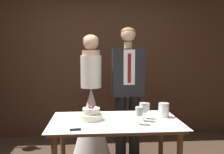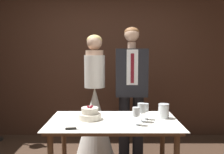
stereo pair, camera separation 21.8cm
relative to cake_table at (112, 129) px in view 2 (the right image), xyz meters
name	(u,v)px [view 2 (the right image)]	position (x,y,z in m)	size (l,w,h in m)	color
wall_back	(104,61)	(-0.13, 1.82, 0.64)	(5.24, 0.12, 2.61)	#472B1E
cake_table	(112,129)	(0.00, 0.00, 0.00)	(1.34, 0.82, 0.75)	brown
tiered_cake	(89,114)	(-0.25, 0.04, 0.14)	(0.24, 0.24, 0.15)	silver
cake_knife	(79,128)	(-0.31, -0.30, 0.09)	(0.44, 0.09, 0.02)	silver
wine_glass_near	(135,113)	(0.22, -0.16, 0.21)	(0.07, 0.07, 0.17)	silver
wine_glass_middle	(140,108)	(0.29, -0.05, 0.22)	(0.08, 0.08, 0.19)	silver
wine_glass_far	(144,108)	(0.33, 0.05, 0.21)	(0.08, 0.08, 0.17)	silver
hurricane_candle	(162,111)	(0.54, 0.09, 0.16)	(0.11, 0.11, 0.15)	silver
bride	(94,113)	(-0.25, 0.84, -0.04)	(0.54, 0.54, 1.69)	white
groom	(130,86)	(0.25, 0.84, 0.34)	(0.43, 0.25, 1.79)	black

